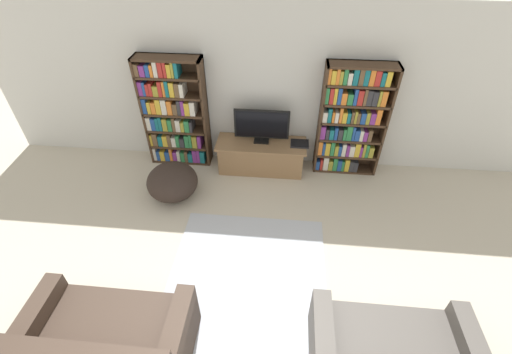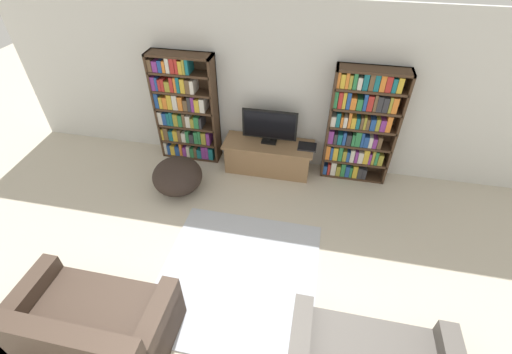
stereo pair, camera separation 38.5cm
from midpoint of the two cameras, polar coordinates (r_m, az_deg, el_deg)
name	(u,v)px [view 2 (the right image)]	position (r m, az deg, el deg)	size (l,w,h in m)	color
wall_back	(275,89)	(5.42, 5.31, 14.27)	(8.80, 0.06, 2.60)	silver
bookshelf_left	(185,110)	(5.78, -9.91, 10.86)	(1.01, 0.30, 1.82)	#422D1E
bookshelf_right	(360,126)	(5.47, 18.91, 8.02)	(1.01, 0.30, 1.82)	#422D1E
tv_stand	(268,156)	(5.68, 3.99, 3.38)	(1.45, 0.53, 0.51)	#8E6B47
television	(270,126)	(5.41, 4.33, 8.43)	(0.87, 0.16, 0.57)	black
laptop	(307,147)	(5.52, 10.52, 4.95)	(0.29, 0.24, 0.03)	#28282D
area_rug	(238,276)	(4.35, -0.41, -16.27)	(1.90, 1.99, 0.02)	#B2B7C1
couch_left_sectional	(92,326)	(3.98, -23.06, -22.07)	(1.55, 0.90, 0.85)	#423328
beanbag_ottoman	(177,176)	(5.34, -10.96, 0.09)	(0.76, 0.76, 0.54)	#2D231E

